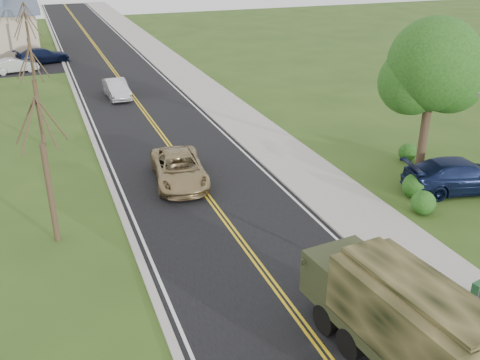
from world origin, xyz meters
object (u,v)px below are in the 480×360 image
sedan_silver (117,89)px  pickup_navy (460,175)px  military_truck (397,313)px  suv_champagne (179,169)px

sedan_silver → pickup_navy: size_ratio=0.77×
military_truck → suv_champagne: bearing=93.5°
sedan_silver → pickup_navy: (12.93, -22.89, 0.11)m
military_truck → sedan_silver: military_truck is taller
military_truck → sedan_silver: 31.68m
military_truck → pickup_navy: (10.11, 8.64, -0.98)m
suv_champagne → pickup_navy: (12.53, -5.88, 0.07)m
military_truck → suv_champagne: (-2.42, 14.52, -1.05)m
military_truck → pickup_navy: bearing=34.5°
suv_champagne → sedan_silver: 17.02m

